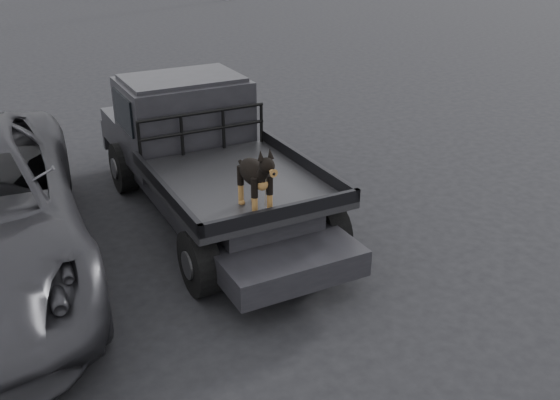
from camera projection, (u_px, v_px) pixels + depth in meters
ground at (306, 256)px, 7.78m from camera, size 120.00×120.00×0.00m
flatbed_ute at (211, 187)px, 8.58m from camera, size 2.00×5.40×0.92m
ute_cab at (183, 106)px, 8.97m from camera, size 1.72×1.30×0.88m
headache_rack at (203, 132)px, 8.43m from camera, size 1.80×0.08×0.55m
dog at (255, 178)px, 6.75m from camera, size 0.32×0.60×0.74m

